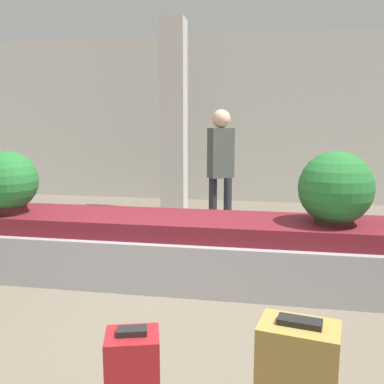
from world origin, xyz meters
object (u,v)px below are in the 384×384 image
Objects in this scene: potted_plant_0 at (8,183)px; potted_plant_1 at (336,190)px; suitcase_4 at (297,380)px; pillar at (174,119)px; traveler_0 at (221,162)px.

potted_plant_1 is (3.20, 0.10, 0.00)m from potted_plant_0.
potted_plant_0 is at bearing 156.86° from suitcase_4.
potted_plant_0 is 0.95× the size of potted_plant_1.
pillar is 5.02× the size of potted_plant_0.
traveler_0 is at bearing 41.99° from potted_plant_0.
potted_plant_0 is 3.20m from potted_plant_1.
potted_plant_0 is (-2.76, 1.88, 0.66)m from suitcase_4.
traveler_0 is (-1.23, 1.67, 0.07)m from potted_plant_1.
suitcase_4 is 3.40m from potted_plant_0.
traveler_0 reaches higher than potted_plant_0.
suitcase_4 is 0.36× the size of traveler_0.
pillar is 1.85× the size of traveler_0.
traveler_0 is (1.97, 1.77, 0.08)m from potted_plant_0.
pillar is 5.46m from suitcase_4.
traveler_0 is at bearing 113.35° from suitcase_4.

